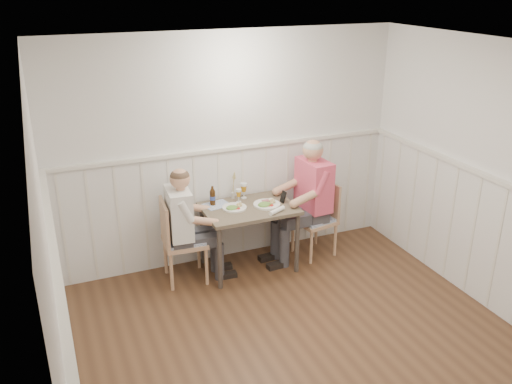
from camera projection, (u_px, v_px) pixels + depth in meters
ground_plane at (322, 368)px, 4.61m from camera, size 4.50×4.50×0.00m
room_shell at (332, 204)px, 4.05m from camera, size 4.04×4.54×2.60m
wainscot at (289, 260)px, 4.95m from camera, size 4.00×4.49×1.34m
dining_table at (249, 215)px, 5.97m from camera, size 1.00×0.70×0.75m
chair_right at (318, 216)px, 6.37m from camera, size 0.48×0.48×0.88m
chair_left at (179, 238)px, 5.77m from camera, size 0.47×0.47×0.93m
man_in_pink at (310, 208)px, 6.26m from camera, size 0.69×0.48×1.45m
diner_cream at (184, 235)px, 5.75m from camera, size 0.63×0.44×1.32m
plate_man at (266, 204)px, 5.96m from camera, size 0.30×0.30×0.08m
plate_diner at (234, 207)px, 5.88m from camera, size 0.27×0.27×0.07m
beer_glass_a at (244, 188)px, 6.12m from camera, size 0.07×0.07×0.18m
beer_glass_b at (239, 193)px, 6.02m from camera, size 0.06×0.06×0.16m
beer_bottle at (213, 197)px, 5.95m from camera, size 0.06×0.06×0.22m
rolled_napkin at (277, 211)px, 5.78m from camera, size 0.22×0.14×0.05m
grass_vase at (233, 186)px, 6.11m from camera, size 0.04×0.04×0.33m
gingham_mat at (217, 205)px, 5.98m from camera, size 0.31×0.27×0.01m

